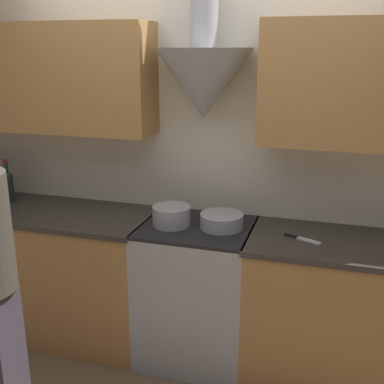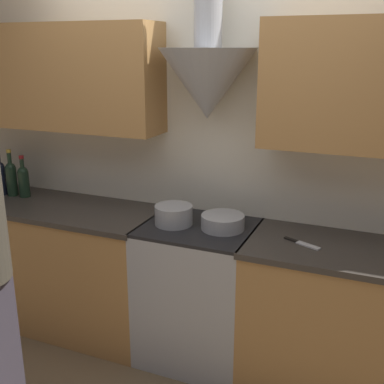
{
  "view_description": "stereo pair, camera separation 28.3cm",
  "coord_description": "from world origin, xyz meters",
  "px_view_note": "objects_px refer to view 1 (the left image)",
  "views": [
    {
      "loc": [
        0.79,
        -2.38,
        2.0
      ],
      "look_at": [
        0.0,
        0.21,
        1.18
      ],
      "focal_mm": 45.0,
      "sensor_mm": 36.0,
      "label": 1
    },
    {
      "loc": [
        1.05,
        -2.29,
        2.0
      ],
      "look_at": [
        0.0,
        0.21,
        1.18
      ],
      "focal_mm": 45.0,
      "sensor_mm": 36.0,
      "label": 2
    }
  ],
  "objects_px": {
    "wine_bottle_4": "(8,185)",
    "mixing_bowl": "(222,221)",
    "stove_range": "(197,292)",
    "stock_pot": "(172,216)"
  },
  "relations": [
    {
      "from": "stove_range",
      "to": "mixing_bowl",
      "type": "distance_m",
      "value": 0.53
    },
    {
      "from": "stove_range",
      "to": "stock_pot",
      "type": "height_order",
      "value": "stock_pot"
    },
    {
      "from": "wine_bottle_4",
      "to": "mixing_bowl",
      "type": "xyz_separation_m",
      "value": [
        1.58,
        -0.06,
        -0.08
      ]
    },
    {
      "from": "wine_bottle_4",
      "to": "mixing_bowl",
      "type": "distance_m",
      "value": 1.58
    },
    {
      "from": "wine_bottle_4",
      "to": "stove_range",
      "type": "bearing_deg",
      "value": -2.81
    },
    {
      "from": "stove_range",
      "to": "stock_pot",
      "type": "xyz_separation_m",
      "value": [
        -0.16,
        -0.03,
        0.52
      ]
    },
    {
      "from": "stove_range",
      "to": "stock_pot",
      "type": "distance_m",
      "value": 0.54
    },
    {
      "from": "wine_bottle_4",
      "to": "mixing_bowl",
      "type": "bearing_deg",
      "value": -2.05
    },
    {
      "from": "stove_range",
      "to": "wine_bottle_4",
      "type": "relative_size",
      "value": 2.98
    },
    {
      "from": "stove_range",
      "to": "mixing_bowl",
      "type": "height_order",
      "value": "mixing_bowl"
    }
  ]
}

